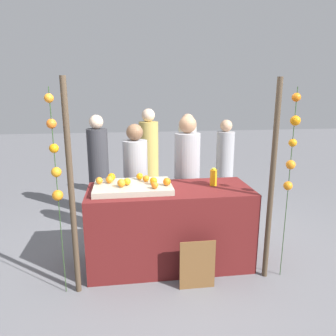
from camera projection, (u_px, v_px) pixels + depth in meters
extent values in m
plane|color=slate|center=(170.00, 262.00, 3.76)|extent=(24.00, 24.00, 0.00)
cube|color=#5B1919|center=(170.00, 227.00, 3.65)|extent=(1.83, 0.74, 0.91)
cube|color=#B2AD99|center=(133.00, 187.00, 3.50)|extent=(0.85, 0.55, 0.06)
sphere|color=orange|center=(99.00, 181.00, 3.50)|extent=(0.08, 0.08, 0.08)
sphere|color=orange|center=(155.00, 185.00, 3.33)|extent=(0.07, 0.07, 0.07)
sphere|color=orange|center=(111.00, 177.00, 3.61)|extent=(0.09, 0.09, 0.09)
sphere|color=orange|center=(127.00, 182.00, 3.46)|extent=(0.08, 0.08, 0.08)
sphere|color=orange|center=(140.00, 176.00, 3.67)|extent=(0.08, 0.08, 0.08)
sphere|color=orange|center=(153.00, 181.00, 3.47)|extent=(0.08, 0.08, 0.08)
sphere|color=orange|center=(109.00, 180.00, 3.53)|extent=(0.08, 0.08, 0.08)
sphere|color=orange|center=(167.00, 182.00, 3.44)|extent=(0.09, 0.09, 0.09)
sphere|color=orange|center=(146.00, 179.00, 3.58)|extent=(0.07, 0.07, 0.07)
sphere|color=orange|center=(121.00, 183.00, 3.38)|extent=(0.09, 0.09, 0.09)
cylinder|color=#FBA615|center=(213.00, 178.00, 3.64)|extent=(0.08, 0.08, 0.19)
cylinder|color=yellow|center=(214.00, 169.00, 3.61)|extent=(0.04, 0.04, 0.02)
cube|color=brown|center=(197.00, 266.00, 3.21)|extent=(0.36, 0.01, 0.54)
cube|color=black|center=(197.00, 265.00, 3.23)|extent=(0.34, 0.02, 0.51)
cylinder|color=#99999E|center=(136.00, 192.00, 4.19)|extent=(0.31, 0.31, 1.36)
sphere|color=brown|center=(135.00, 132.00, 4.01)|extent=(0.21, 0.21, 0.21)
cylinder|color=#99999E|center=(187.00, 187.00, 4.25)|extent=(0.33, 0.33, 1.44)
sphere|color=#A87A59|center=(188.00, 124.00, 4.05)|extent=(0.23, 0.23, 0.23)
cylinder|color=beige|center=(187.00, 164.00, 5.73)|extent=(0.32, 0.32, 1.37)
sphere|color=tan|center=(188.00, 120.00, 5.54)|extent=(0.21, 0.21, 0.21)
cylinder|color=#99999E|center=(224.00, 169.00, 5.51)|extent=(0.30, 0.30, 1.30)
sphere|color=tan|center=(226.00, 126.00, 5.33)|extent=(0.20, 0.20, 0.20)
cylinder|color=tan|center=(149.00, 163.00, 5.64)|extent=(0.34, 0.34, 1.45)
sphere|color=beige|center=(148.00, 115.00, 5.44)|extent=(0.23, 0.23, 0.23)
cylinder|color=#333338|center=(99.00, 172.00, 5.09)|extent=(0.32, 0.32, 1.39)
sphere|color=beige|center=(96.00, 122.00, 4.90)|extent=(0.22, 0.22, 0.22)
cylinder|color=#473828|center=(71.00, 192.00, 2.98)|extent=(0.06, 0.06, 2.11)
cylinder|color=#473828|center=(272.00, 184.00, 3.24)|extent=(0.06, 0.06, 2.11)
cylinder|color=#2D4C23|center=(58.00, 197.00, 2.97)|extent=(0.01, 0.01, 2.01)
sphere|color=orange|center=(49.00, 98.00, 2.75)|extent=(0.08, 0.08, 0.08)
sphere|color=orange|center=(51.00, 124.00, 2.82)|extent=(0.09, 0.09, 0.09)
sphere|color=orange|center=(54.00, 148.00, 2.87)|extent=(0.08, 0.08, 0.08)
sphere|color=orange|center=(56.00, 172.00, 2.92)|extent=(0.09, 0.09, 0.09)
sphere|color=orange|center=(58.00, 195.00, 2.96)|extent=(0.10, 0.10, 0.10)
cylinder|color=#2D4C23|center=(288.00, 188.00, 3.27)|extent=(0.01, 0.01, 2.01)
sphere|color=orange|center=(296.00, 97.00, 3.06)|extent=(0.09, 0.09, 0.09)
sphere|color=orange|center=(295.00, 121.00, 3.09)|extent=(0.10, 0.10, 0.10)
sphere|color=orange|center=(293.00, 143.00, 3.17)|extent=(0.08, 0.08, 0.08)
sphere|color=orange|center=(291.00, 165.00, 3.20)|extent=(0.09, 0.09, 0.09)
sphere|color=orange|center=(288.00, 186.00, 3.26)|extent=(0.09, 0.09, 0.09)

